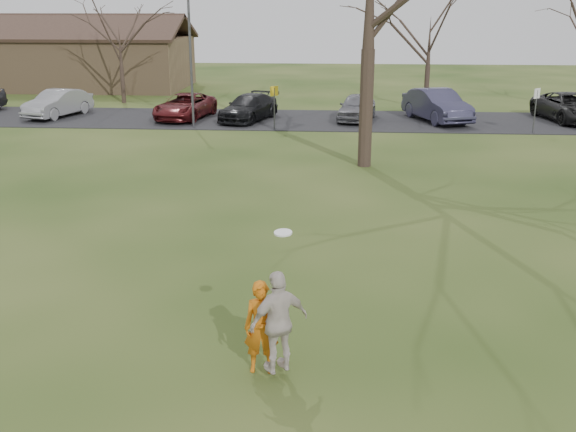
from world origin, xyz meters
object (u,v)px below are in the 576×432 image
at_px(car_4, 357,107).
at_px(catching_play, 279,322).
at_px(player_defender, 262,327).
at_px(car_2, 185,106).
at_px(car_5, 437,105).
at_px(building, 45,60).
at_px(lamp_post, 190,43).
at_px(car_1, 58,103).
at_px(car_6, 570,107).
at_px(car_3, 249,108).

height_order(car_4, catching_play, catching_play).
height_order(player_defender, car_2, player_defender).
height_order(car_2, car_5, car_5).
height_order(car_5, building, building).
relative_size(catching_play, lamp_post, 0.38).
relative_size(car_2, building, 0.22).
distance_m(car_5, building, 29.08).
height_order(car_2, building, building).
xyz_separation_m(car_1, building, (-6.24, 13.05, 1.19)).
bearing_deg(car_6, car_1, 172.60).
height_order(car_3, car_4, car_4).
height_order(car_1, building, building).
height_order(player_defender, building, building).
relative_size(car_6, catching_play, 2.14).
relative_size(car_6, lamp_post, 0.81).
xyz_separation_m(player_defender, car_5, (6.14, 24.60, 0.07)).
bearing_deg(player_defender, car_5, 72.68).
height_order(car_1, car_3, car_1).
height_order(catching_play, lamp_post, lamp_post).
relative_size(player_defender, car_6, 0.31).
xyz_separation_m(car_2, car_5, (12.92, 0.19, 0.16)).
distance_m(car_2, lamp_post, 4.13).
xyz_separation_m(catching_play, building, (-20.14, 37.77, 0.95)).
xyz_separation_m(car_3, building, (-16.45, 13.43, 1.25)).
height_order(car_6, building, building).
height_order(car_3, catching_play, catching_play).
distance_m(car_2, car_6, 19.70).
bearing_deg(car_5, lamp_post, 172.06).
xyz_separation_m(car_2, car_6, (19.69, 0.70, 0.06)).
xyz_separation_m(player_defender, car_4, (2.11, 24.56, -0.06)).
bearing_deg(car_3, car_1, -164.45).
bearing_deg(car_5, car_4, 160.77).
relative_size(car_3, catching_play, 1.88).
distance_m(building, lamp_post, 20.99).
bearing_deg(lamp_post, car_5, 11.85).
height_order(car_1, car_6, car_6).
xyz_separation_m(player_defender, lamp_post, (-5.85, 22.08, 3.19)).
relative_size(car_3, car_6, 0.88).
bearing_deg(catching_play, car_4, 85.81).
xyz_separation_m(car_6, lamp_post, (-18.76, -3.03, 3.23)).
bearing_deg(lamp_post, car_4, 17.29).
height_order(player_defender, car_1, player_defender).
xyz_separation_m(player_defender, car_2, (-6.78, 24.41, -0.09)).
distance_m(car_6, lamp_post, 19.27).
distance_m(car_5, car_6, 6.79).
bearing_deg(car_3, car_5, 20.35).
bearing_deg(car_2, car_1, -171.60).
bearing_deg(car_6, catching_play, -125.16).
relative_size(car_4, car_6, 0.78).
distance_m(car_2, car_3, 3.38).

